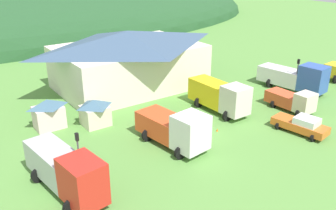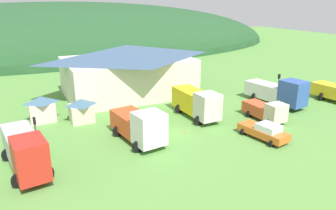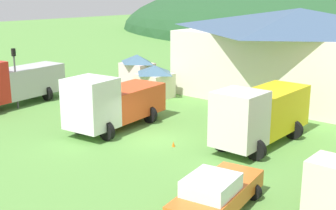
{
  "view_description": "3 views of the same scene",
  "coord_description": "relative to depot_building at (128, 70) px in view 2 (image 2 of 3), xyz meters",
  "views": [
    {
      "loc": [
        -19.75,
        -22.45,
        15.37
      ],
      "look_at": [
        -1.49,
        3.46,
        2.17
      ],
      "focal_mm": 38.88,
      "sensor_mm": 36.0,
      "label": 1
    },
    {
      "loc": [
        -13.25,
        -26.4,
        12.93
      ],
      "look_at": [
        0.81,
        2.17,
        2.4
      ],
      "focal_mm": 34.39,
      "sensor_mm": 36.0,
      "label": 2
    },
    {
      "loc": [
        16.57,
        -17.82,
        8.3
      ],
      "look_at": [
        -0.49,
        1.75,
        1.63
      ],
      "focal_mm": 47.8,
      "sensor_mm": 36.0,
      "label": 3
    }
  ],
  "objects": [
    {
      "name": "forested_hill_backdrop",
      "position": [
        -1.12,
        49.66,
        -3.6
      ],
      "size": [
        127.69,
        60.0,
        24.56
      ],
      "primitive_type": "ellipsoid",
      "color": "#234C28",
      "rests_on": "ground"
    },
    {
      "name": "traffic_light_west",
      "position": [
        -13.42,
        -16.77,
        -0.95
      ],
      "size": [
        0.2,
        0.32,
        4.35
      ],
      "color": "#4C4C51",
      "rests_on": "ground"
    },
    {
      "name": "light_truck_cream",
      "position": [
        10.22,
        -16.53,
        -2.43
      ],
      "size": [
        2.56,
        5.22,
        2.36
      ],
      "rotation": [
        0.0,
        0.0,
        -1.55
      ],
      "color": "beige",
      "rests_on": "ground"
    },
    {
      "name": "crane_truck_red",
      "position": [
        -14.38,
        -16.78,
        -1.79
      ],
      "size": [
        3.6,
        8.31,
        3.51
      ],
      "rotation": [
        0.0,
        0.0,
        -1.44
      ],
      "color": "red",
      "rests_on": "ground"
    },
    {
      "name": "heavy_rig_white",
      "position": [
        -4.44,
        -15.69,
        -1.87
      ],
      "size": [
        3.85,
        7.21,
        3.47
      ],
      "rotation": [
        0.0,
        0.0,
        -1.45
      ],
      "color": "white",
      "rests_on": "ground"
    },
    {
      "name": "traffic_light_east",
      "position": [
        14.73,
        -13.5,
        -1.02
      ],
      "size": [
        0.2,
        0.32,
        4.21
      ],
      "color": "#4C4C51",
      "rests_on": "ground"
    },
    {
      "name": "ground_plane",
      "position": [
        -1.12,
        -15.47,
        -3.6
      ],
      "size": [
        200.0,
        200.0,
        0.0
      ],
      "primitive_type": "plane",
      "color": "#5B9342"
    },
    {
      "name": "play_shed_cream",
      "position": [
        -8.2,
        -7.77,
        -2.26
      ],
      "size": [
        2.62,
        2.5,
        2.6
      ],
      "color": "beige",
      "rests_on": "ground"
    },
    {
      "name": "box_truck_blue",
      "position": [
        15.46,
        -12.96,
        -1.83
      ],
      "size": [
        3.84,
        8.43,
        3.6
      ],
      "rotation": [
        0.0,
        0.0,
        -1.44
      ],
      "color": "#3356AD",
      "rests_on": "ground"
    },
    {
      "name": "flatbed_truck_yellow",
      "position": [
        3.82,
        -12.28,
        -1.78
      ],
      "size": [
        3.19,
        7.23,
        3.39
      ],
      "rotation": [
        0.0,
        0.0,
        -1.55
      ],
      "color": "silver",
      "rests_on": "ground"
    },
    {
      "name": "service_pickup_orange",
      "position": [
        6.58,
        -20.32,
        -2.77
      ],
      "size": [
        2.84,
        5.25,
        1.66
      ],
      "rotation": [
        0.0,
        0.0,
        -1.4
      ],
      "color": "orange",
      "rests_on": "ground"
    },
    {
      "name": "depot_building",
      "position": [
        0.0,
        0.0,
        0.0
      ],
      "size": [
        18.05,
        12.28,
        6.99
      ],
      "color": "silver",
      "rests_on": "ground"
    },
    {
      "name": "traffic_cone_near_pickup",
      "position": [
        0.47,
        -15.65,
        -3.6
      ],
      "size": [
        0.36,
        0.36,
        0.61
      ],
      "primitive_type": "cone",
      "color": "orange",
      "rests_on": "ground"
    },
    {
      "name": "play_shed_pink",
      "position": [
        -12.05,
        -5.85,
        -2.11
      ],
      "size": [
        2.88,
        2.18,
        2.89
      ],
      "color": "beige",
      "rests_on": "ground"
    }
  ]
}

